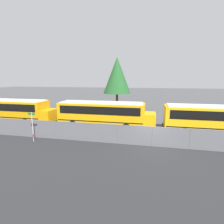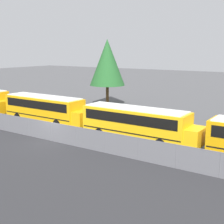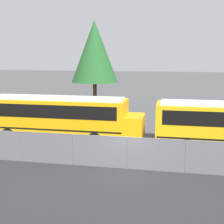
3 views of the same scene
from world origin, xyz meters
TOP-DOWN VIEW (x-y plane):
  - ground_plane at (0.00, 0.00)m, footprint 200.00×200.00m
  - fence at (-0.00, -0.00)m, footprint 60.32×0.07m
  - school_bus_1 at (-5.59, 4.75)m, footprint 11.35×2.62m
  - school_bus_2 at (6.52, 4.27)m, footprint 11.35×2.62m
  - tree_1 at (-6.47, 18.30)m, footprint 5.17×5.17m

SIDE VIEW (x-z plane):
  - ground_plane at x=0.00m, z-range 0.00..0.00m
  - fence at x=0.00m, z-range 0.02..1.79m
  - school_bus_1 at x=-5.59m, z-range 0.30..3.39m
  - school_bus_2 at x=6.52m, z-range 0.30..3.39m
  - tree_1 at x=-6.47m, z-range 1.49..11.23m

